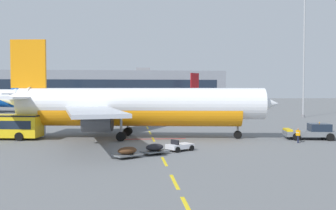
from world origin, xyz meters
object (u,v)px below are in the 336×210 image
pushback_tug (312,132)px  uld_cargo_container (38,130)px  ground_crew_worker (298,135)px  baggage_train (155,149)px  airliner_foreground (136,106)px  airliner_far_center (169,96)px  apron_light_mast_far (304,32)px

pushback_tug → uld_cargo_container: 34.36m
pushback_tug → ground_crew_worker: pushback_tug is taller
baggage_train → uld_cargo_container: uld_cargo_container is taller
airliner_foreground → baggage_train: airliner_foreground is taller
baggage_train → ground_crew_worker: ground_crew_worker is taller
airliner_foreground → ground_crew_worker: size_ratio=21.03×
airliner_far_center → apron_light_mast_far: bearing=-61.9°
pushback_tug → ground_crew_worker: (-3.12, -2.90, 0.04)m
airliner_foreground → apron_light_mast_far: (37.04, 32.13, 14.48)m
baggage_train → pushback_tug: bearing=23.9°
airliner_foreground → pushback_tug: 21.64m
pushback_tug → uld_cargo_container: bearing=169.1°
airliner_foreground → apron_light_mast_far: size_ratio=1.15×
airliner_foreground → ground_crew_worker: (18.07, -6.04, -3.01)m
uld_cargo_container → apron_light_mast_far: bearing=30.1°
airliner_far_center → apron_light_mast_far: 53.94m
pushback_tug → apron_light_mast_far: 42.45m
airliner_foreground → pushback_tug: (21.19, -3.13, -3.05)m
ground_crew_worker → uld_cargo_container: (-30.62, 9.40, -0.14)m
airliner_foreground → uld_cargo_container: 13.37m
ground_crew_worker → apron_light_mast_far: apron_light_mast_far is taller
ground_crew_worker → apron_light_mast_far: size_ratio=0.05×
pushback_tug → airliner_far_center: airliner_far_center is taller
uld_cargo_container → apron_light_mast_far: apron_light_mast_far is taller
uld_cargo_container → airliner_foreground: bearing=-15.0°
airliner_far_center → baggage_train: (-11.08, -89.83, -3.37)m
airliner_far_center → uld_cargo_container: size_ratio=18.57×
pushback_tug → ground_crew_worker: 4.26m
uld_cargo_container → ground_crew_worker: bearing=-17.1°
ground_crew_worker → apron_light_mast_far: (18.97, 38.17, 17.49)m
airliner_foreground → pushback_tug: bearing=-8.4°
airliner_far_center → apron_light_mast_far: apron_light_mast_far is taller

